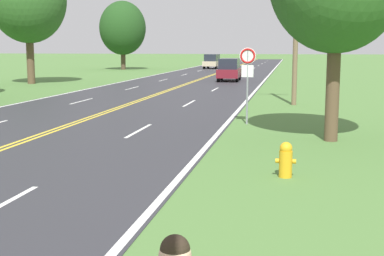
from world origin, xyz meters
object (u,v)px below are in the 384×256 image
traffic_sign (248,67)px  car_maroon_suv_approaching (229,69)px  car_champagne_suv_mid_near (212,61)px  tree_mid_treeline (123,28)px  fire_hydrant (286,159)px

traffic_sign → car_maroon_suv_approaching: 24.91m
traffic_sign → car_champagne_suv_mid_near: bearing=100.1°
tree_mid_treeline → car_champagne_suv_mid_near: tree_mid_treeline is taller
car_maroon_suv_approaching → car_champagne_suv_mid_near: bearing=-169.4°
car_maroon_suv_approaching → car_champagne_suv_mid_near: size_ratio=0.94×
traffic_sign → tree_mid_treeline: tree_mid_treeline is taller
fire_hydrant → traffic_sign: bearing=101.0°
car_maroon_suv_approaching → tree_mid_treeline: bearing=-142.9°
traffic_sign → car_champagne_suv_mid_near: size_ratio=0.66×
fire_hydrant → traffic_sign: 8.28m
tree_mid_treeline → car_maroon_suv_approaching: bearing=-51.6°
traffic_sign → fire_hydrant: bearing=-79.0°
fire_hydrant → traffic_sign: traffic_sign is taller
traffic_sign → car_champagne_suv_mid_near: (-8.76, 49.30, -1.15)m
traffic_sign → tree_mid_treeline: bearing=113.4°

